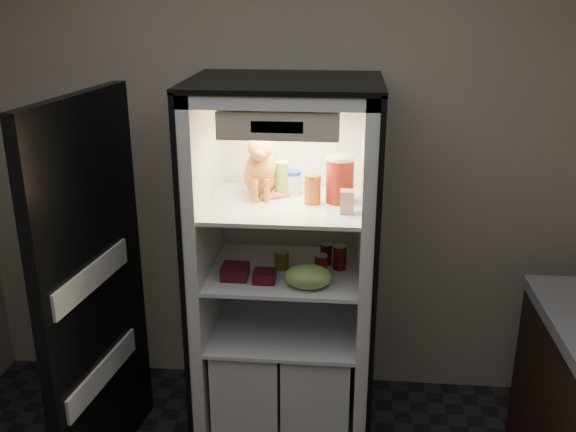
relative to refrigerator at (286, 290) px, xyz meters
name	(u,v)px	position (x,y,z in m)	size (l,w,h in m)	color
room_shell	(236,240)	(0.00, -1.38, 0.83)	(3.60, 3.60, 3.60)	white
refrigerator	(286,290)	(0.00, 0.00, 0.00)	(0.90, 0.72, 1.88)	white
fridge_door	(94,298)	(-0.85, -0.41, 0.12)	(0.17, 0.87, 1.85)	black
tabby_cat	(262,170)	(-0.12, 0.03, 0.63)	(0.31, 0.34, 0.36)	orange
parmesan_shaker	(282,179)	(-0.02, 0.04, 0.59)	(0.07, 0.07, 0.18)	#227D31
mayo_tub	(292,183)	(0.03, 0.07, 0.56)	(0.09, 0.09, 0.12)	white
salsa_jar	(313,189)	(0.14, -0.06, 0.57)	(0.08, 0.08, 0.14)	#9B0F0E
pepper_jar	(340,179)	(0.26, -0.03, 0.61)	(0.14, 0.14, 0.23)	maroon
cream_carton	(347,202)	(0.30, -0.19, 0.55)	(0.06, 0.06, 0.11)	silver
soda_can_a	(326,254)	(0.20, 0.02, 0.20)	(0.06, 0.06, 0.11)	black
soda_can_b	(340,257)	(0.27, -0.03, 0.21)	(0.07, 0.07, 0.12)	black
soda_can_c	(321,266)	(0.19, -0.14, 0.21)	(0.06, 0.06, 0.11)	black
condiment_jar	(282,259)	(-0.01, -0.06, 0.20)	(0.07, 0.07, 0.10)	brown
grape_bag	(308,277)	(0.13, -0.26, 0.20)	(0.22, 0.16, 0.11)	#79AA4F
berry_box_left	(235,272)	(-0.23, -0.19, 0.18)	(0.13, 0.13, 0.06)	#530D18
berry_box_right	(265,276)	(-0.08, -0.21, 0.17)	(0.11, 0.11, 0.05)	#530D18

